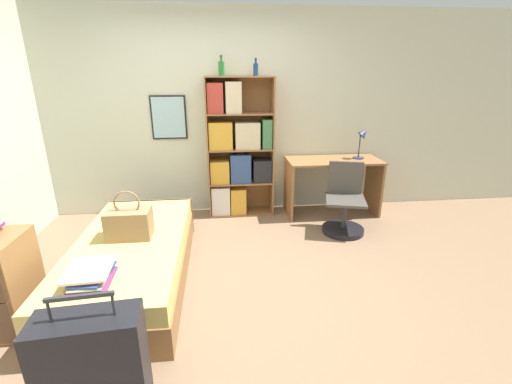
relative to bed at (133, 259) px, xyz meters
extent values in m
plane|color=#84664C|center=(0.71, -0.02, -0.21)|extent=(14.00, 14.00, 0.00)
cube|color=beige|center=(0.71, 1.71, 1.09)|extent=(10.00, 0.06, 2.60)
cube|color=black|center=(0.19, 1.66, 1.07)|extent=(0.44, 0.02, 0.55)
cube|color=#99C1D6|center=(0.19, 1.65, 1.07)|extent=(0.40, 0.01, 0.51)
cube|color=olive|center=(0.00, -0.02, -0.08)|extent=(0.95, 2.02, 0.26)
cube|color=tan|center=(0.00, -0.02, 0.13)|extent=(0.92, 1.99, 0.16)
cube|color=olive|center=(0.00, 0.97, 0.00)|extent=(0.95, 0.04, 0.42)
cube|color=#93704C|center=(0.00, 0.03, 0.34)|extent=(0.38, 0.25, 0.26)
torus|color=#93704C|center=(0.00, 0.03, 0.54)|extent=(0.22, 0.02, 0.22)
cube|color=#7A336B|center=(-0.10, -0.68, 0.22)|extent=(0.27, 0.33, 0.02)
cube|color=#99894C|center=(-0.12, -0.68, 0.24)|extent=(0.25, 0.30, 0.01)
cube|color=silver|center=(-0.10, -0.66, 0.25)|extent=(0.24, 0.37, 0.01)
cube|color=#334C84|center=(-0.09, -0.66, 0.26)|extent=(0.24, 0.37, 0.02)
cube|color=#7A336B|center=(-0.11, -0.67, 0.29)|extent=(0.24, 0.30, 0.02)
cube|color=silver|center=(-0.12, -0.67, 0.30)|extent=(0.32, 0.36, 0.02)
cube|color=black|center=(0.15, -1.43, 0.14)|extent=(0.53, 0.27, 0.70)
cylinder|color=#2D2D33|center=(0.01, -1.44, 0.56)|extent=(0.01, 0.01, 0.12)
cylinder|color=#2D2D33|center=(0.29, -1.42, 0.56)|extent=(0.01, 0.01, 0.12)
cube|color=#2D2D33|center=(0.15, -1.43, 0.62)|extent=(0.31, 0.05, 0.02)
cube|color=olive|center=(0.68, 1.50, 0.69)|extent=(0.02, 0.32, 1.79)
cube|color=olive|center=(1.50, 1.50, 0.69)|extent=(0.02, 0.32, 1.79)
cube|color=olive|center=(1.09, 1.65, 0.69)|extent=(0.85, 0.01, 1.79)
cube|color=olive|center=(1.09, 1.50, -0.20)|extent=(0.81, 0.32, 0.02)
cube|color=olive|center=(1.09, 1.50, 0.24)|extent=(0.81, 0.32, 0.02)
cube|color=olive|center=(1.09, 1.50, 0.69)|extent=(0.81, 0.32, 0.02)
cube|color=olive|center=(1.09, 1.50, 1.13)|extent=(0.81, 0.32, 0.02)
cube|color=olive|center=(1.09, 1.50, 1.57)|extent=(0.81, 0.32, 0.02)
cube|color=silver|center=(0.82, 1.48, 0.00)|extent=(0.24, 0.24, 0.38)
cube|color=gold|center=(1.05, 1.48, -0.02)|extent=(0.20, 0.24, 0.35)
cube|color=gold|center=(0.82, 1.48, 0.39)|extent=(0.24, 0.24, 0.29)
cube|color=#334C84|center=(1.09, 1.48, 0.44)|extent=(0.26, 0.24, 0.38)
cube|color=#232328|center=(1.37, 1.48, 0.39)|extent=(0.23, 0.24, 0.29)
cube|color=gold|center=(0.84, 1.48, 0.86)|extent=(0.29, 0.24, 0.34)
cube|color=beige|center=(1.18, 1.48, 0.86)|extent=(0.31, 0.24, 0.33)
cube|color=#427A4C|center=(1.43, 1.48, 0.88)|extent=(0.12, 0.24, 0.37)
cube|color=#B2382D|center=(0.79, 1.48, 1.32)|extent=(0.19, 0.24, 0.36)
cube|color=beige|center=(1.01, 1.48, 1.33)|extent=(0.19, 0.24, 0.37)
cylinder|color=#1E6B2D|center=(0.88, 1.54, 1.66)|extent=(0.07, 0.07, 0.16)
cylinder|color=#1E6B2D|center=(0.88, 1.54, 1.77)|extent=(0.03, 0.03, 0.05)
cylinder|color=#232328|center=(0.88, 1.54, 1.80)|extent=(0.03, 0.03, 0.02)
cylinder|color=navy|center=(1.29, 1.52, 1.65)|extent=(0.06, 0.06, 0.14)
cylinder|color=navy|center=(1.29, 1.52, 1.74)|extent=(0.02, 0.02, 0.05)
cylinder|color=#232328|center=(1.29, 1.52, 1.77)|extent=(0.03, 0.03, 0.02)
cube|color=olive|center=(2.31, 1.37, 0.53)|extent=(1.22, 0.56, 0.02)
cube|color=olive|center=(1.72, 1.37, 0.15)|extent=(0.03, 0.52, 0.72)
cube|color=olive|center=(2.90, 1.37, 0.15)|extent=(0.03, 0.52, 0.72)
cylinder|color=navy|center=(2.65, 1.40, 0.55)|extent=(0.14, 0.14, 0.02)
cylinder|color=navy|center=(2.65, 1.40, 0.71)|extent=(0.02, 0.02, 0.30)
cone|color=navy|center=(2.69, 1.40, 0.88)|extent=(0.16, 0.12, 0.16)
cylinder|color=black|center=(2.27, 0.75, -0.18)|extent=(0.49, 0.49, 0.06)
cylinder|color=#333338|center=(2.27, 0.75, -0.01)|extent=(0.05, 0.05, 0.40)
cube|color=#47423D|center=(2.27, 0.75, 0.21)|extent=(0.55, 0.55, 0.03)
cube|color=#47423D|center=(2.32, 0.96, 0.42)|extent=(0.40, 0.14, 0.40)
camera|label=1|loc=(0.83, -2.86, 1.60)|focal=24.00mm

